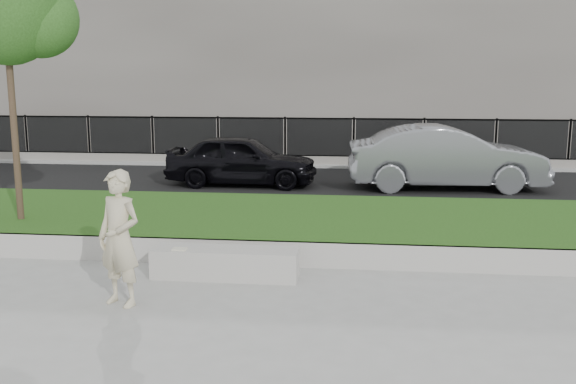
# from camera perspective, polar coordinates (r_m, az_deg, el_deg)

# --- Properties ---
(ground) EXTENTS (90.00, 90.00, 0.00)m
(ground) POSITION_cam_1_polar(r_m,az_deg,el_deg) (9.16, -5.37, -8.35)
(ground) COLOR gray
(ground) RESTS_ON ground
(grass_bank) EXTENTS (34.00, 4.00, 0.40)m
(grass_bank) POSITION_cam_1_polar(r_m,az_deg,el_deg) (11.94, -2.45, -2.87)
(grass_bank) COLOR #15370D
(grass_bank) RESTS_ON ground
(grass_kerb) EXTENTS (34.00, 0.08, 0.40)m
(grass_kerb) POSITION_cam_1_polar(r_m,az_deg,el_deg) (10.07, -4.18, -5.40)
(grass_kerb) COLOR #A9A69E
(grass_kerb) RESTS_ON ground
(street) EXTENTS (34.00, 7.00, 0.04)m
(street) POSITION_cam_1_polar(r_m,az_deg,el_deg) (17.33, 0.36, 0.69)
(street) COLOR black
(street) RESTS_ON ground
(far_pavement) EXTENTS (34.00, 3.00, 0.12)m
(far_pavement) POSITION_cam_1_polar(r_m,az_deg,el_deg) (21.75, 1.62, 2.77)
(far_pavement) COLOR gray
(far_pavement) RESTS_ON ground
(iron_fence) EXTENTS (32.00, 0.30, 1.50)m
(iron_fence) POSITION_cam_1_polar(r_m,az_deg,el_deg) (20.70, 1.39, 3.73)
(iron_fence) COLOR slate
(iron_fence) RESTS_ON far_pavement
(building_facade) EXTENTS (34.00, 10.00, 10.00)m
(building_facade) POSITION_cam_1_polar(r_m,az_deg,el_deg) (28.62, 2.90, 14.49)
(building_facade) COLOR #5C5650
(building_facade) RESTS_ON ground
(stone_bench) EXTENTS (2.14, 0.53, 0.44)m
(stone_bench) POSITION_cam_1_polar(r_m,az_deg,el_deg) (9.49, -5.58, -6.30)
(stone_bench) COLOR #A9A69E
(stone_bench) RESTS_ON ground
(man) EXTENTS (0.75, 0.63, 1.76)m
(man) POSITION_cam_1_polar(r_m,az_deg,el_deg) (8.47, -14.76, -4.01)
(man) COLOR beige
(man) RESTS_ON ground
(book) EXTENTS (0.21, 0.15, 0.02)m
(book) POSITION_cam_1_polar(r_m,az_deg,el_deg) (9.45, -9.61, -5.02)
(book) COLOR beige
(book) RESTS_ON stone_bench
(car_dark) EXTENTS (4.01, 1.68, 1.35)m
(car_dark) POSITION_cam_1_polar(r_m,az_deg,el_deg) (17.05, -4.13, 2.87)
(car_dark) COLOR black
(car_dark) RESTS_ON street
(car_silver) EXTENTS (5.04, 2.03, 1.63)m
(car_silver) POSITION_cam_1_polar(r_m,az_deg,el_deg) (16.91, 13.85, 3.00)
(car_silver) COLOR gray
(car_silver) RESTS_ON street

